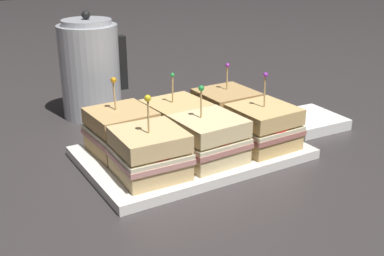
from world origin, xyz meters
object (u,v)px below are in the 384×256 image
object	(u,v)px
sandwich_front_center	(208,139)
sandwich_back_left	(121,131)
sandwich_back_right	(226,110)
sandwich_front_right	(263,127)
serving_platter	(192,152)
sandwich_front_left	(150,153)
napkin_stack	(309,121)
sandwich_back_center	(175,120)
kettle_steel	(91,69)

from	to	relation	value
sandwich_front_center	sandwich_back_left	size ratio (longest dim) A/B	0.98
sandwich_back_right	sandwich_front_right	bearing A→B (deg)	-88.49
serving_platter	sandwich_front_right	distance (m)	0.15
sandwich_front_left	sandwich_back_right	xyz separation A→B (m)	(0.24, 0.12, -0.00)
sandwich_front_center	serving_platter	bearing A→B (deg)	88.63
sandwich_front_left	napkin_stack	xyz separation A→B (m)	(0.44, 0.07, -0.05)
sandwich_front_left	sandwich_back_right	size ratio (longest dim) A/B	1.06
serving_platter	sandwich_front_left	xyz separation A→B (m)	(-0.12, -0.06, 0.05)
sandwich_back_left	napkin_stack	xyz separation A→B (m)	(0.44, -0.05, -0.05)
sandwich_back_right	sandwich_back_left	bearing A→B (deg)	179.85
sandwich_front_right	sandwich_back_left	world-z (taller)	sandwich_front_right
serving_platter	sandwich_front_right	world-z (taller)	sandwich_front_right
napkin_stack	sandwich_back_center	bearing A→B (deg)	170.48
sandwich_front_left	sandwich_back_left	world-z (taller)	sandwich_front_left
sandwich_back_left	sandwich_back_center	xyz separation A→B (m)	(0.12, 0.00, -0.00)
serving_platter	sandwich_back_right	world-z (taller)	sandwich_back_right
serving_platter	sandwich_back_left	bearing A→B (deg)	153.21
sandwich_back_left	kettle_steel	size ratio (longest dim) A/B	0.58
serving_platter	sandwich_back_left	xyz separation A→B (m)	(-0.12, 0.06, 0.05)
serving_platter	kettle_steel	size ratio (longest dim) A/B	1.68
sandwich_back_center	napkin_stack	distance (m)	0.33
sandwich_front_center	napkin_stack	world-z (taller)	sandwich_front_center
sandwich_back_left	sandwich_back_center	bearing A→B (deg)	0.58
sandwich_back_center	sandwich_back_right	bearing A→B (deg)	-0.86
sandwich_back_center	kettle_steel	size ratio (longest dim) A/B	0.56
sandwich_front_left	sandwich_back_right	bearing A→B (deg)	26.47
sandwich_back_center	napkin_stack	size ratio (longest dim) A/B	1.00
sandwich_front_right	napkin_stack	size ratio (longest dim) A/B	1.07
kettle_steel	napkin_stack	bearing A→B (deg)	-39.40
sandwich_front_left	napkin_stack	world-z (taller)	sandwich_front_left
sandwich_back_left	sandwich_front_right	bearing A→B (deg)	-26.50
sandwich_back_center	sandwich_front_right	bearing A→B (deg)	-44.20
kettle_steel	sandwich_front_center	bearing A→B (deg)	-78.82
sandwich_back_right	kettle_steel	xyz separation A→B (m)	(-0.20, 0.28, 0.06)
sandwich_front_left	sandwich_front_center	xyz separation A→B (m)	(0.12, 0.00, -0.00)
sandwich_front_center	sandwich_back_center	bearing A→B (deg)	90.36
sandwich_front_center	napkin_stack	xyz separation A→B (m)	(0.32, 0.07, -0.05)
sandwich_front_center	sandwich_back_left	world-z (taller)	sandwich_back_left
serving_platter	napkin_stack	size ratio (longest dim) A/B	3.01
sandwich_front_center	kettle_steel	xyz separation A→B (m)	(-0.08, 0.40, 0.06)
napkin_stack	sandwich_back_right	bearing A→B (deg)	165.17
sandwich_front_left	sandwich_back_center	world-z (taller)	sandwich_front_left
sandwich_front_center	sandwich_back_left	xyz separation A→B (m)	(-0.12, 0.12, 0.00)
sandwich_front_center	sandwich_back_right	size ratio (longest dim) A/B	1.02
sandwich_front_left	sandwich_back_left	size ratio (longest dim) A/B	1.02
sandwich_front_left	napkin_stack	size ratio (longest dim) A/B	1.06
sandwich_front_left	kettle_steel	size ratio (longest dim) A/B	0.59
sandwich_back_center	sandwich_front_left	bearing A→B (deg)	-133.99
sandwich_front_center	sandwich_back_left	bearing A→B (deg)	134.66
sandwich_front_center	sandwich_back_center	xyz separation A→B (m)	(-0.00, 0.12, -0.00)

